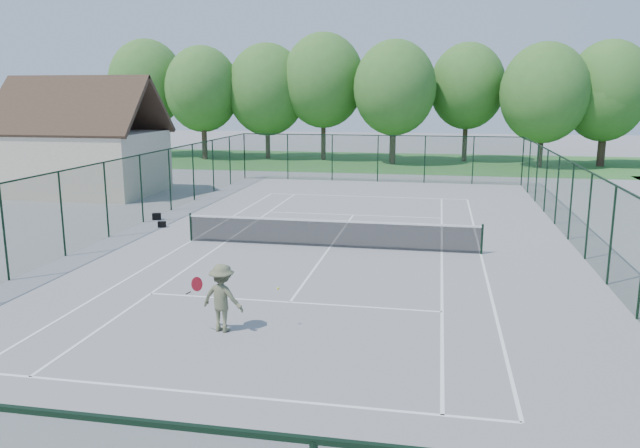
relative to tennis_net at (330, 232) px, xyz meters
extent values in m
plane|color=gray|center=(0.00, 0.00, -0.58)|extent=(140.00, 140.00, 0.00)
cube|color=#387933|center=(0.00, 30.00, -0.57)|extent=(80.00, 16.00, 0.01)
cube|color=white|center=(0.00, 11.88, -0.57)|extent=(10.97, 0.08, 0.01)
cube|color=white|center=(0.00, -11.88, -0.57)|extent=(10.97, 0.08, 0.01)
cube|color=white|center=(0.00, 6.40, -0.57)|extent=(8.23, 0.08, 0.01)
cube|color=white|center=(0.00, -6.40, -0.57)|extent=(8.23, 0.08, 0.01)
cube|color=white|center=(5.49, 0.00, -0.57)|extent=(0.08, 23.77, 0.01)
cube|color=white|center=(-5.49, 0.00, -0.57)|extent=(0.08, 23.77, 0.01)
cube|color=white|center=(4.12, 0.00, -0.57)|extent=(0.08, 23.77, 0.01)
cube|color=white|center=(-4.12, 0.00, -0.57)|extent=(0.08, 23.77, 0.01)
cube|color=white|center=(0.00, 0.00, -0.57)|extent=(0.08, 12.80, 0.01)
cylinder|color=black|center=(-5.50, 0.00, -0.03)|extent=(0.08, 0.08, 1.10)
cylinder|color=black|center=(5.50, 0.00, -0.03)|extent=(0.08, 0.08, 1.10)
cube|color=black|center=(0.00, 0.00, -0.08)|extent=(11.00, 0.02, 0.96)
cube|color=white|center=(0.00, 0.00, 0.42)|extent=(11.00, 0.05, 0.07)
cube|color=#1C3923|center=(0.00, 18.00, 0.92)|extent=(18.00, 0.02, 3.00)
cube|color=#1C3923|center=(9.00, 0.00, 0.92)|extent=(0.02, 36.00, 3.00)
cube|color=#1C3923|center=(-9.00, 0.00, 0.92)|extent=(0.02, 36.00, 3.00)
cube|color=black|center=(0.00, 18.00, 2.42)|extent=(18.00, 0.05, 0.05)
cube|color=black|center=(9.00, 0.00, 2.42)|extent=(0.05, 36.00, 0.05)
cube|color=black|center=(-9.00, 0.00, 2.42)|extent=(0.05, 36.00, 0.05)
cube|color=beige|center=(-16.00, 10.00, 1.17)|extent=(8.00, 6.00, 3.50)
cube|color=#443124|center=(-16.00, 11.50, 4.42)|extent=(8.60, 3.27, 3.27)
cube|color=#443124|center=(-16.00, 8.50, 4.42)|extent=(8.60, 3.27, 3.27)
cylinder|color=#453025|center=(-16.50, 30.00, 1.52)|extent=(0.40, 0.40, 4.20)
ellipsoid|color=#447C30|center=(-16.50, 30.00, 5.42)|extent=(6.40, 6.40, 7.40)
cylinder|color=#453025|center=(0.00, 30.00, 1.52)|extent=(0.40, 0.40, 4.20)
ellipsoid|color=#447C30|center=(0.00, 30.00, 5.42)|extent=(6.40, 6.40, 7.40)
cylinder|color=#453025|center=(16.50, 30.00, 1.52)|extent=(0.40, 0.40, 4.20)
ellipsoid|color=#447C30|center=(16.50, 30.00, 5.42)|extent=(6.40, 6.40, 7.40)
cube|color=black|center=(-8.64, 3.61, -0.42)|extent=(0.43, 0.34, 0.30)
cube|color=black|center=(-7.71, 2.13, -0.45)|extent=(0.36, 0.27, 0.25)
imported|color=#616547|center=(-1.11, -8.73, 0.26)|extent=(1.18, 0.84, 1.67)
sphere|color=gold|center=(0.17, -8.33, 0.44)|extent=(0.07, 0.07, 0.07)
camera|label=1|loc=(3.87, -22.31, 5.07)|focal=35.00mm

